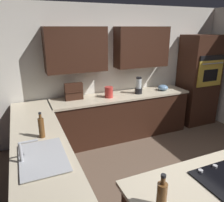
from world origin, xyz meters
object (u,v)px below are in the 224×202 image
object	(u,v)px
mixing_bowl	(163,88)
spice_rack	(74,92)
sink_unit	(42,157)
oil_bottle	(162,195)
dish_soap_bottle	(41,127)
wall_oven	(198,80)
blender	(139,87)
kettle	(109,92)

from	to	relation	value
mixing_bowl	spice_rack	distance (m)	1.91
sink_unit	oil_bottle	world-z (taller)	oil_bottle
dish_soap_bottle	sink_unit	bearing A→B (deg)	83.05
mixing_bowl	dish_soap_bottle	world-z (taller)	dish_soap_bottle
sink_unit	dish_soap_bottle	size ratio (longest dim) A/B	2.15
wall_oven	oil_bottle	size ratio (longest dim) A/B	6.97
blender	mixing_bowl	distance (m)	0.61
blender	oil_bottle	distance (m)	2.99
kettle	oil_bottle	size ratio (longest dim) A/B	0.71
blender	mixing_bowl	bearing A→B (deg)	-180.00
blender	oil_bottle	world-z (taller)	blender
blender	kettle	bearing A→B (deg)	-0.00
mixing_bowl	wall_oven	bearing A→B (deg)	-178.02
kettle	dish_soap_bottle	world-z (taller)	dish_soap_bottle
wall_oven	mixing_bowl	size ratio (longest dim) A/B	9.44
sink_unit	blender	world-z (taller)	blender
blender	dish_soap_bottle	distance (m)	2.33
blender	mixing_bowl	world-z (taller)	blender
oil_bottle	sink_unit	bearing A→B (deg)	-54.02
spice_rack	oil_bottle	xyz separation A→B (m)	(0.04, 2.79, -0.04)
kettle	dish_soap_bottle	size ratio (longest dim) A/B	0.63
spice_rack	kettle	distance (m)	0.66
sink_unit	spice_rack	distance (m)	1.94
oil_bottle	spice_rack	bearing A→B (deg)	-90.75
wall_oven	oil_bottle	bearing A→B (deg)	42.68
spice_rack	oil_bottle	size ratio (longest dim) A/B	1.14
wall_oven	dish_soap_bottle	world-z (taller)	wall_oven
oil_bottle	kettle	bearing A→B (deg)	-104.40
sink_unit	oil_bottle	xyz separation A→B (m)	(-0.74, 1.02, 0.10)
mixing_bowl	blender	bearing A→B (deg)	0.00
sink_unit	dish_soap_bottle	world-z (taller)	dish_soap_bottle
kettle	wall_oven	bearing A→B (deg)	-179.12
oil_bottle	wall_oven	bearing A→B (deg)	-137.32
wall_oven	oil_bottle	xyz separation A→B (m)	(2.94, 2.71, -0.00)
wall_oven	spice_rack	bearing A→B (deg)	-1.66
wall_oven	mixing_bowl	xyz separation A→B (m)	(1.00, 0.03, -0.06)
wall_oven	dish_soap_bottle	bearing A→B (deg)	18.41
wall_oven	blender	world-z (taller)	wall_oven
mixing_bowl	oil_bottle	world-z (taller)	oil_bottle
blender	dish_soap_bottle	bearing A→B (deg)	30.08
blender	kettle	distance (m)	0.65
sink_unit	mixing_bowl	distance (m)	3.15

